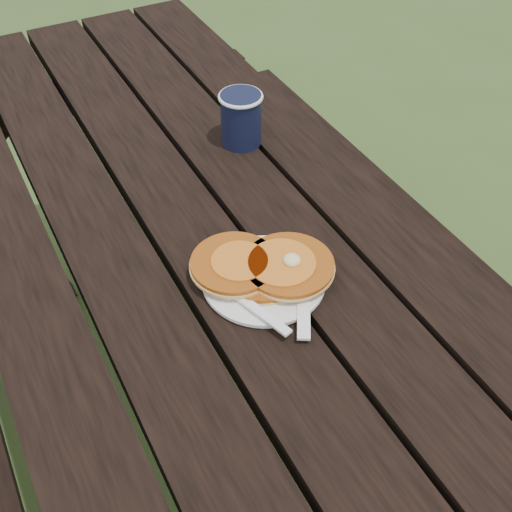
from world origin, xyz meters
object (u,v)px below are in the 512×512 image
plate (264,280)px  pancake_stack (263,266)px  picnic_table (196,343)px  coffee_cup (241,116)px

plate → pancake_stack: 0.02m
picnic_table → pancake_stack: bearing=-75.5°
picnic_table → plate: bearing=-77.5°
picnic_table → plate: 0.45m
pancake_stack → plate: bearing=-113.7°
pancake_stack → coffee_cup: coffee_cup is taller
picnic_table → coffee_cup: 0.51m
pancake_stack → coffee_cup: bearing=68.1°
coffee_cup → plate: bearing=-111.9°
plate → pancake_stack: (0.01, 0.01, 0.02)m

